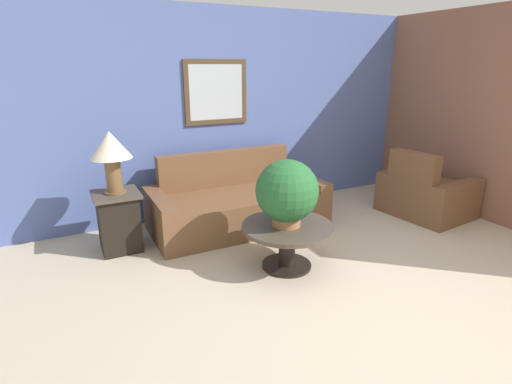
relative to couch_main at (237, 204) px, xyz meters
name	(u,v)px	position (x,y,z in m)	size (l,w,h in m)	color
ground_plane	(407,313)	(0.47, -2.31, -0.28)	(20.00, 20.00, 0.00)	#BCAD93
wall_back	(248,112)	(0.46, 0.62, 1.03)	(6.91, 0.09, 2.60)	#5166A8
wall_right	(473,114)	(2.96, -0.86, 1.02)	(0.06, 4.91, 2.60)	brown
couch_main	(237,204)	(0.00, 0.00, 0.00)	(2.10, 0.97, 0.88)	brown
armchair	(425,194)	(2.38, -0.78, 0.00)	(0.97, 1.10, 0.88)	brown
coffee_table	(287,237)	(0.00, -1.20, 0.04)	(0.89, 0.89, 0.45)	black
side_table	(119,221)	(-1.40, -0.05, 0.05)	(0.47, 0.47, 0.64)	black
table_lamp	(111,150)	(-1.40, -0.05, 0.81)	(0.42, 0.42, 0.64)	brown
potted_plant_on_table	(287,192)	(-0.01, -1.20, 0.50)	(0.60, 0.60, 0.64)	#9E6B42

